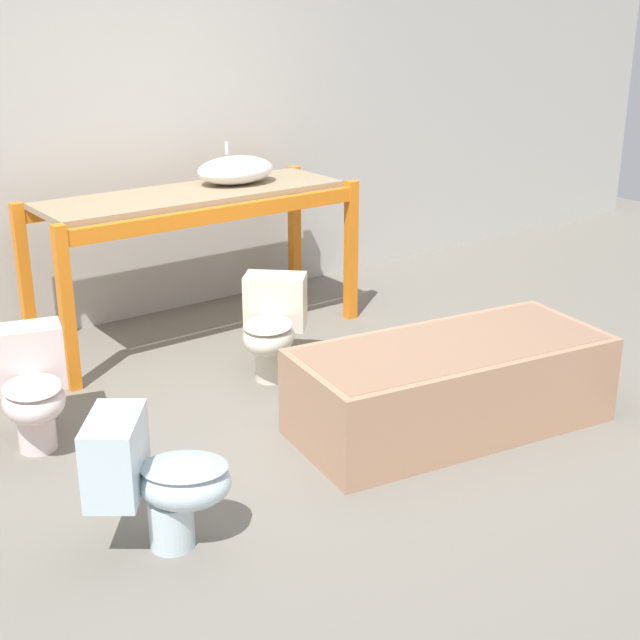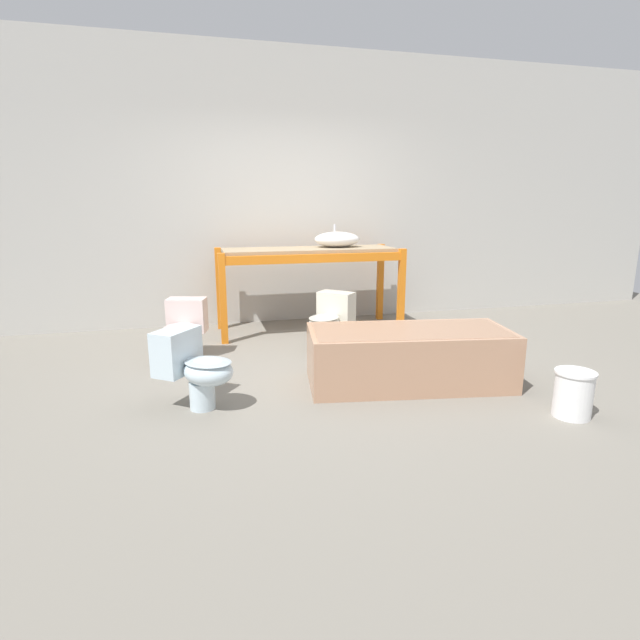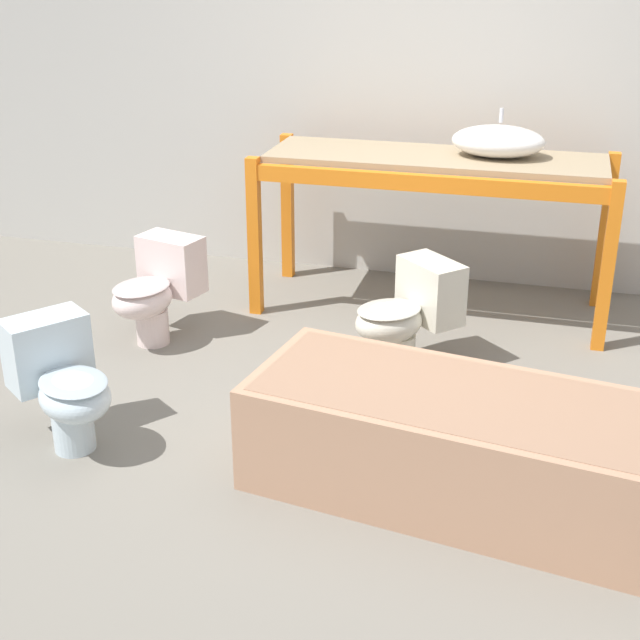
# 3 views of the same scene
# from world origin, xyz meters

# --- Properties ---
(ground_plane) EXTENTS (12.00, 12.00, 0.00)m
(ground_plane) POSITION_xyz_m (0.00, 0.00, 0.00)
(ground_plane) COLOR slate
(warehouse_wall_rear) EXTENTS (10.80, 0.08, 3.20)m
(warehouse_wall_rear) POSITION_xyz_m (0.00, 2.05, 1.60)
(warehouse_wall_rear) COLOR beige
(warehouse_wall_rear) RESTS_ON ground_plane
(shelving_rack) EXTENTS (2.06, 0.73, 0.95)m
(shelving_rack) POSITION_xyz_m (0.19, 1.44, 0.81)
(shelving_rack) COLOR orange
(shelving_rack) RESTS_ON ground_plane
(sink_basin) EXTENTS (0.52, 0.37, 0.26)m
(sink_basin) POSITION_xyz_m (0.54, 1.49, 1.04)
(sink_basin) COLOR white
(sink_basin) RESTS_ON shelving_rack
(bathtub_main) EXTENTS (1.70, 0.94, 0.46)m
(bathtub_main) POSITION_xyz_m (0.57, -0.49, 0.26)
(bathtub_main) COLOR tan
(bathtub_main) RESTS_ON ground_plane
(toilet_near) EXTENTS (0.63, 0.59, 0.57)m
(toilet_near) POSITION_xyz_m (-1.12, -0.55, 0.32)
(toilet_near) COLOR silver
(toilet_near) RESTS_ON ground_plane
(toilet_far) EXTENTS (0.45, 0.61, 0.57)m
(toilet_far) POSITION_xyz_m (-1.20, 0.59, 0.32)
(toilet_far) COLOR silver
(toilet_far) RESTS_ON ground_plane
(toilet_extra) EXTENTS (0.61, 0.62, 0.57)m
(toilet_extra) POSITION_xyz_m (0.20, 0.60, 0.32)
(toilet_extra) COLOR silver
(toilet_extra) RESTS_ON ground_plane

